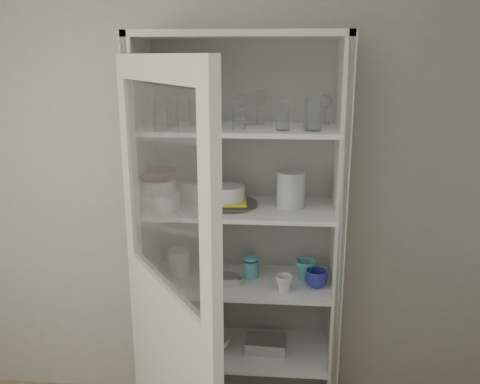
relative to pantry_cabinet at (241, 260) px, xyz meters
The scene contains 33 objects.
wall_back 0.44m from the pantry_cabinet, 140.87° to the left, with size 3.60×0.02×2.60m, color #A29E8B.
pantry_cabinet is the anchor object (origin of this frame).
cupboard_door 0.71m from the pantry_cabinet, 110.44° to the right, with size 0.54×0.76×2.00m.
tumbler_0 0.90m from the pantry_cabinet, 147.98° to the right, with size 0.08×0.08×0.15m, color silver.
tumbler_1 0.82m from the pantry_cabinet, 123.30° to the right, with size 0.07×0.07×0.13m, color silver.
tumbler_2 0.81m from the pantry_cabinet, 88.48° to the right, with size 0.07×0.07×0.13m, color silver.
tumbler_3 0.83m from the pantry_cabinet, 120.37° to the right, with size 0.07×0.07×0.14m, color silver.
tumbler_4 0.83m from the pantry_cabinet, 40.23° to the right, with size 0.07×0.07×0.13m, color silver.
tumbler_5 0.88m from the pantry_cabinet, 26.54° to the right, with size 0.08×0.08×0.16m, color silver.
tumbler_6 0.89m from the pantry_cabinet, 26.83° to the right, with size 0.07×0.07×0.15m, color silver.
tumbler_7 0.85m from the pantry_cabinet, 163.39° to the right, with size 0.06×0.06×0.13m, color silver.
tumbler_8 0.86m from the pantry_cabinet, behind, with size 0.07×0.07×0.13m, color silver.
tumbler_9 0.81m from the pantry_cabinet, 166.55° to the right, with size 0.06×0.06×0.12m, color silver.
goblet_0 0.82m from the pantry_cabinet, behind, with size 0.07×0.07×0.16m, color silver, non-canonical shape.
goblet_1 0.81m from the pantry_cabinet, 49.42° to the left, with size 0.08×0.08×0.17m, color silver, non-canonical shape.
goblet_2 0.82m from the pantry_cabinet, 21.66° to the left, with size 0.08×0.08×0.19m, color silver, non-canonical shape.
goblet_3 0.90m from the pantry_cabinet, ahead, with size 0.07×0.07×0.16m, color silver, non-canonical shape.
plate_stack_front 0.56m from the pantry_cabinet, 163.28° to the right, with size 0.24×0.24×0.08m, color silver.
plate_stack_back 0.45m from the pantry_cabinet, 164.72° to the left, with size 0.21×0.21×0.10m, color silver.
cream_bowl 0.61m from the pantry_cabinet, 163.28° to the right, with size 0.19×0.19×0.06m, color silver.
terracotta_bowl 0.65m from the pantry_cabinet, 163.28° to the right, with size 0.20×0.20×0.05m, color brown.
glass_platter 0.34m from the pantry_cabinet, 135.05° to the right, with size 0.30×0.30×0.02m, color silver.
yellow_trivet 0.35m from the pantry_cabinet, 135.05° to the right, with size 0.18×0.18×0.01m, color yellow.
white_ramekin 0.40m from the pantry_cabinet, 135.05° to the right, with size 0.17×0.17×0.07m, color silver.
grey_bowl_stack 0.49m from the pantry_cabinet, 13.40° to the right, with size 0.14×0.14×0.18m, color #B3B8B9.
mug_blue 0.41m from the pantry_cabinet, 17.13° to the right, with size 0.11×0.11×0.09m, color navy.
mug_teal 0.34m from the pantry_cabinet, ahead, with size 0.11×0.11×0.10m, color teal.
mug_white 0.30m from the pantry_cabinet, 38.73° to the right, with size 0.09×0.09×0.08m, color silver.
teal_jar 0.06m from the pantry_cabinet, 23.98° to the right, with size 0.09×0.09×0.10m.
measuring_cups 0.15m from the pantry_cabinet, 115.04° to the right, with size 0.11×0.11×0.04m, color silver.
white_canister 0.33m from the pantry_cabinet, behind, with size 0.12×0.12×0.14m, color silver.
cream_dish 0.48m from the pantry_cabinet, 151.32° to the right, with size 0.25×0.25×0.08m, color silver.
tin_box 0.48m from the pantry_cabinet, 30.01° to the right, with size 0.21×0.15×0.06m, color #B4B4B5.
Camera 1 is at (0.40, -1.16, 2.00)m, focal length 38.00 mm.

